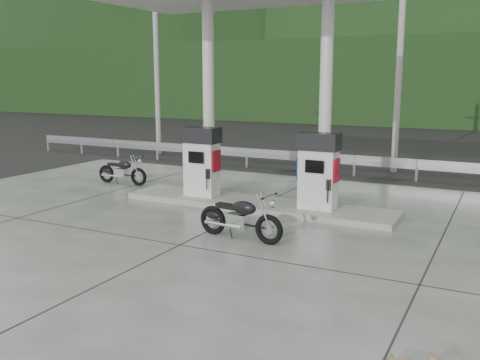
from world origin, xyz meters
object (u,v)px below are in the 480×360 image
at_px(motorcycle_right, 240,218).
at_px(gas_pump_left, 202,162).
at_px(gas_pump_right, 318,171).
at_px(motorcycle_left, 122,171).

bearing_deg(motorcycle_right, gas_pump_left, 138.73).
height_order(gas_pump_right, motorcycle_right, gas_pump_right).
xyz_separation_m(gas_pump_right, motorcycle_left, (-6.58, 0.87, -0.66)).
distance_m(gas_pump_right, motorcycle_left, 6.67).
height_order(gas_pump_left, motorcycle_right, gas_pump_left).
bearing_deg(gas_pump_right, gas_pump_left, 180.00).
relative_size(motorcycle_left, motorcycle_right, 0.91).
height_order(gas_pump_left, gas_pump_right, same).
relative_size(gas_pump_left, motorcycle_right, 0.99).
bearing_deg(motorcycle_right, gas_pump_right, 79.29).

